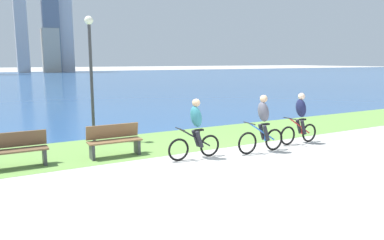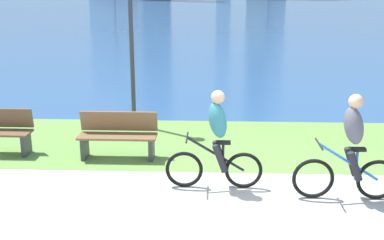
{
  "view_description": "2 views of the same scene",
  "coord_description": "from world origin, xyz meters",
  "px_view_note": "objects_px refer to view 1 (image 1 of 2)",
  "views": [
    {
      "loc": [
        -5.37,
        -7.39,
        2.68
      ],
      "look_at": [
        -0.65,
        1.12,
        1.08
      ],
      "focal_mm": 33.75,
      "sensor_mm": 36.0,
      "label": 1
    },
    {
      "loc": [
        -0.67,
        -6.38,
        3.35
      ],
      "look_at": [
        -0.98,
        1.03,
        1.17
      ],
      "focal_mm": 45.05,
      "sensor_mm": 36.0,
      "label": 2
    }
  ],
  "objects_px": {
    "cyclist_lead": "(196,129)",
    "lamppost_tall": "(91,61)",
    "cyclist_trailing": "(262,124)",
    "bench_far_along_path": "(16,150)",
    "cyclist_distant_rear": "(300,118)",
    "bench_near_path": "(114,141)"
  },
  "relations": [
    {
      "from": "cyclist_distant_rear",
      "to": "lamppost_tall",
      "type": "xyz_separation_m",
      "value": [
        -5.8,
        3.55,
        1.83
      ]
    },
    {
      "from": "cyclist_lead",
      "to": "bench_near_path",
      "type": "relative_size",
      "value": 1.11
    },
    {
      "from": "bench_far_along_path",
      "to": "cyclist_trailing",
      "type": "bearing_deg",
      "value": -15.63
    },
    {
      "from": "cyclist_lead",
      "to": "bench_near_path",
      "type": "xyz_separation_m",
      "value": [
        -1.88,
        1.33,
        -0.38
      ]
    },
    {
      "from": "cyclist_distant_rear",
      "to": "lamppost_tall",
      "type": "height_order",
      "value": "lamppost_tall"
    },
    {
      "from": "lamppost_tall",
      "to": "bench_far_along_path",
      "type": "bearing_deg",
      "value": -140.23
    },
    {
      "from": "cyclist_distant_rear",
      "to": "bench_near_path",
      "type": "height_order",
      "value": "cyclist_distant_rear"
    },
    {
      "from": "bench_near_path",
      "to": "lamppost_tall",
      "type": "relative_size",
      "value": 0.37
    },
    {
      "from": "cyclist_distant_rear",
      "to": "lamppost_tall",
      "type": "distance_m",
      "value": 7.04
    },
    {
      "from": "cyclist_trailing",
      "to": "cyclist_distant_rear",
      "type": "distance_m",
      "value": 1.84
    },
    {
      "from": "cyclist_lead",
      "to": "lamppost_tall",
      "type": "bearing_deg",
      "value": 118.75
    },
    {
      "from": "cyclist_distant_rear",
      "to": "bench_far_along_path",
      "type": "height_order",
      "value": "cyclist_distant_rear"
    },
    {
      "from": "bench_near_path",
      "to": "lamppost_tall",
      "type": "distance_m",
      "value": 3.1
    },
    {
      "from": "bench_far_along_path",
      "to": "lamppost_tall",
      "type": "bearing_deg",
      "value": 39.77
    },
    {
      "from": "cyclist_lead",
      "to": "cyclist_distant_rear",
      "type": "bearing_deg",
      "value": -0.56
    },
    {
      "from": "cyclist_trailing",
      "to": "cyclist_distant_rear",
      "type": "bearing_deg",
      "value": 9.39
    },
    {
      "from": "bench_far_along_path",
      "to": "cyclist_distant_rear",
      "type": "bearing_deg",
      "value": -10.31
    },
    {
      "from": "cyclist_lead",
      "to": "cyclist_trailing",
      "type": "xyz_separation_m",
      "value": [
        2.06,
        -0.34,
        0.01
      ]
    },
    {
      "from": "cyclist_lead",
      "to": "lamppost_tall",
      "type": "relative_size",
      "value": 0.41
    },
    {
      "from": "cyclist_lead",
      "to": "bench_far_along_path",
      "type": "distance_m",
      "value": 4.64
    },
    {
      "from": "cyclist_trailing",
      "to": "lamppost_tall",
      "type": "xyz_separation_m",
      "value": [
        -3.99,
        3.85,
        1.82
      ]
    },
    {
      "from": "cyclist_trailing",
      "to": "bench_far_along_path",
      "type": "xyz_separation_m",
      "value": [
        -6.44,
        1.8,
        -0.39
      ]
    }
  ]
}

